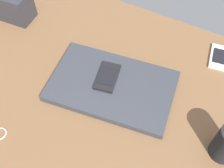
% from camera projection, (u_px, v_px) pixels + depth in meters
% --- Properties ---
extents(desk_surface, '(1.20, 0.80, 0.03)m').
position_uv_depth(desk_surface, '(86.00, 93.00, 0.83)').
color(desk_surface, brown).
rests_on(desk_surface, ground).
extents(laptop_closed, '(0.38, 0.27, 0.02)m').
position_uv_depth(laptop_closed, '(112.00, 86.00, 0.81)').
color(laptop_closed, '#33353D').
rests_on(laptop_closed, desk_surface).
extents(cell_phone_on_laptop, '(0.08, 0.11, 0.01)m').
position_uv_depth(cell_phone_on_laptop, '(107.00, 77.00, 0.81)').
color(cell_phone_on_laptop, black).
rests_on(cell_phone_on_laptop, laptop_closed).
extents(cell_phone_on_desk, '(0.07, 0.11, 0.01)m').
position_uv_depth(cell_phone_on_desk, '(220.00, 57.00, 0.88)').
color(cell_phone_on_desk, silver).
rests_on(cell_phone_on_desk, desk_surface).
extents(desk_organizer, '(0.13, 0.09, 0.10)m').
position_uv_depth(desk_organizer, '(12.00, 5.00, 0.95)').
color(desk_organizer, '#2D2D33').
rests_on(desk_organizer, desk_surface).
extents(key_ring, '(0.04, 0.04, 0.00)m').
position_uv_depth(key_ring, '(0.00, 134.00, 0.73)').
color(key_ring, silver).
rests_on(key_ring, desk_surface).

